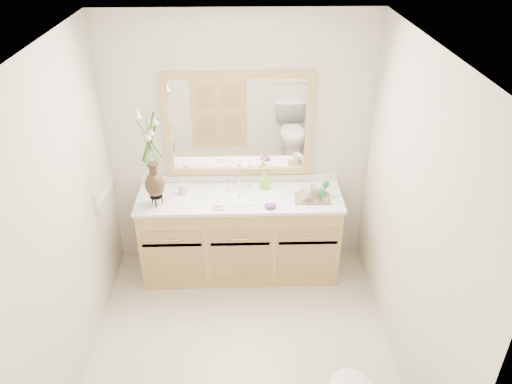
{
  "coord_description": "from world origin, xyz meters",
  "views": [
    {
      "loc": [
        0.04,
        -2.82,
        3.13
      ],
      "look_at": [
        0.14,
        0.65,
        1.09
      ],
      "focal_mm": 35.0,
      "sensor_mm": 36.0,
      "label": 1
    }
  ],
  "objects_px": {
    "tumbler": "(183,189)",
    "soap_bottle": "(264,181)",
    "tray": "(312,198)",
    "flower_vase": "(150,146)"
  },
  "relations": [
    {
      "from": "tumbler",
      "to": "tray",
      "type": "distance_m",
      "value": 1.16
    },
    {
      "from": "tray",
      "to": "flower_vase",
      "type": "bearing_deg",
      "value": -176.04
    },
    {
      "from": "tumbler",
      "to": "flower_vase",
      "type": "bearing_deg",
      "value": -139.85
    },
    {
      "from": "flower_vase",
      "to": "tumbler",
      "type": "xyz_separation_m",
      "value": [
        0.21,
        0.18,
        -0.51
      ]
    },
    {
      "from": "tumbler",
      "to": "tray",
      "type": "relative_size",
      "value": 0.3
    },
    {
      "from": "tumbler",
      "to": "soap_bottle",
      "type": "bearing_deg",
      "value": 6.08
    },
    {
      "from": "flower_vase",
      "to": "tray",
      "type": "distance_m",
      "value": 1.48
    },
    {
      "from": "flower_vase",
      "to": "tray",
      "type": "height_order",
      "value": "flower_vase"
    },
    {
      "from": "flower_vase",
      "to": "soap_bottle",
      "type": "height_order",
      "value": "flower_vase"
    },
    {
      "from": "tumbler",
      "to": "soap_bottle",
      "type": "xyz_separation_m",
      "value": [
        0.74,
        0.08,
        0.03
      ]
    }
  ]
}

